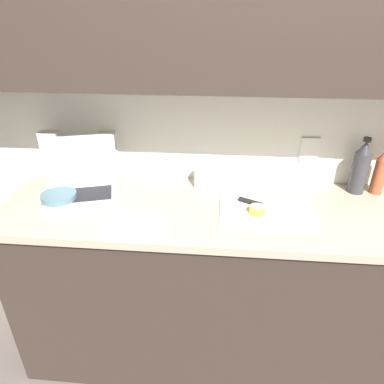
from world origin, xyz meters
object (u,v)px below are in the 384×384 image
at_px(bottle_green_soda, 380,172).
at_px(cutting_board, 267,211).
at_px(measuring_cup, 203,177).
at_px(lemon_half_cut, 257,210).
at_px(paper_towel_roll, 52,157).
at_px(bottle_oil_tall, 360,168).
at_px(knife, 258,204).
at_px(bowl_white, 59,198).
at_px(laptop, 82,182).

bearing_deg(bottle_green_soda, cutting_board, -156.58).
xyz_separation_m(bottle_green_soda, measuring_cup, (-0.84, -0.01, -0.05)).
height_order(lemon_half_cut, bottle_green_soda, bottle_green_soda).
distance_m(bottle_green_soda, paper_towel_roll, 1.60).
distance_m(bottle_oil_tall, measuring_cup, 0.74).
height_order(knife, bowl_white, bowl_white).
bearing_deg(measuring_cup, knife, -36.00).
xyz_separation_m(laptop, measuring_cup, (0.57, 0.13, -0.01)).
bearing_deg(bottle_oil_tall, bottle_green_soda, 0.00).
bearing_deg(lemon_half_cut, paper_towel_roll, 165.70).
xyz_separation_m(cutting_board, knife, (-0.03, 0.03, 0.01)).
distance_m(cutting_board, bowl_white, 0.94).
relative_size(bowl_white, paper_towel_roll, 0.61).
relative_size(bottle_green_soda, paper_towel_roll, 0.92).
height_order(lemon_half_cut, measuring_cup, measuring_cup).
relative_size(bottle_green_soda, bottle_oil_tall, 0.86).
relative_size(laptop, bowl_white, 2.50).
relative_size(cutting_board, knife, 1.52).
relative_size(measuring_cup, paper_towel_roll, 0.45).
bearing_deg(bowl_white, cutting_board, 0.11).
relative_size(laptop, knife, 1.46).
distance_m(laptop, cutting_board, 0.87).
bearing_deg(knife, measuring_cup, 171.48).
xyz_separation_m(cutting_board, bottle_oil_tall, (0.45, 0.24, 0.12)).
height_order(measuring_cup, paper_towel_roll, paper_towel_roll).
xyz_separation_m(laptop, lemon_half_cut, (0.82, -0.12, -0.04)).
xyz_separation_m(laptop, knife, (0.83, -0.06, -0.05)).
xyz_separation_m(knife, bottle_green_soda, (0.58, 0.20, 0.09)).
bearing_deg(bottle_oil_tall, cutting_board, -152.29).
relative_size(laptop, lemon_half_cut, 5.92).
height_order(bottle_oil_tall, bowl_white, bottle_oil_tall).
distance_m(cutting_board, bottle_oil_tall, 0.52).
bearing_deg(measuring_cup, bottle_oil_tall, 1.16).
relative_size(lemon_half_cut, bottle_green_soda, 0.28).
bearing_deg(bottle_green_soda, paper_towel_roll, -179.78).
xyz_separation_m(bottle_oil_tall, measuring_cup, (-0.74, -0.01, -0.07)).
bearing_deg(paper_towel_roll, lemon_half_cut, -14.30).
relative_size(knife, bottle_green_soda, 1.14).
height_order(knife, measuring_cup, measuring_cup).
height_order(bottle_green_soda, measuring_cup, bottle_green_soda).
bearing_deg(laptop, lemon_half_cut, -25.37).
height_order(cutting_board, bowl_white, bowl_white).
bearing_deg(laptop, bottle_green_soda, -11.05).
bearing_deg(lemon_half_cut, bottle_oil_tall, 28.16).
height_order(bottle_oil_tall, paper_towel_roll, bottle_oil_tall).
bearing_deg(lemon_half_cut, laptop, 171.39).
bearing_deg(knife, bottle_oil_tall, 50.11).
distance_m(laptop, paper_towel_roll, 0.25).
height_order(laptop, bowl_white, laptop).
bearing_deg(bottle_oil_tall, bowl_white, -170.26).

